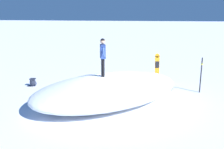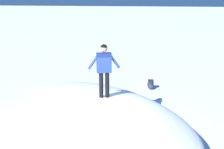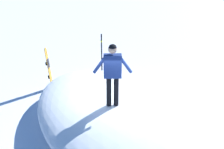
{
  "view_description": "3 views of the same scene",
  "coord_description": "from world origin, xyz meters",
  "views": [
    {
      "loc": [
        1.63,
        -11.09,
        4.03
      ],
      "look_at": [
        -0.4,
        -0.19,
        1.3
      ],
      "focal_mm": 40.24,
      "sensor_mm": 36.0,
      "label": 1
    },
    {
      "loc": [
        7.31,
        1.82,
        4.35
      ],
      "look_at": [
        -1.07,
        0.3,
        1.87
      ],
      "focal_mm": 43.21,
      "sensor_mm": 36.0,
      "label": 2
    },
    {
      "loc": [
        -7.06,
        -1.8,
        4.85
      ],
      "look_at": [
        -0.74,
        0.13,
        2.0
      ],
      "focal_mm": 42.42,
      "sensor_mm": 36.0,
      "label": 3
    }
  ],
  "objects": [
    {
      "name": "snowboard_primary_upright",
      "position": [
        1.59,
        3.5,
        0.9
      ],
      "size": [
        0.31,
        0.24,
        1.75
      ],
      "color": "orange",
      "rests_on": "ground"
    },
    {
      "name": "snowboarder_standing",
      "position": [
        -0.88,
        0.07,
        2.2
      ],
      "size": [
        0.41,
        1.03,
        1.77
      ],
      "color": "black",
      "rests_on": "snow_mound"
    },
    {
      "name": "backpack_near",
      "position": [
        2.25,
        1.98,
        0.24
      ],
      "size": [
        0.62,
        0.5,
        0.47
      ],
      "color": "#4C4C51",
      "rests_on": "ground"
    },
    {
      "name": "ground",
      "position": [
        0.0,
        0.0,
        0.0
      ],
      "size": [
        240.0,
        240.0,
        0.0
      ],
      "primitive_type": "plane",
      "color": "white"
    },
    {
      "name": "trail_marker_pole",
      "position": [
        3.83,
        2.03,
        0.96
      ],
      "size": [
        0.1,
        0.1,
        1.83
      ],
      "color": "black",
      "rests_on": "ground"
    },
    {
      "name": "snow_mound",
      "position": [
        -0.58,
        -0.08,
        0.57
      ],
      "size": [
        8.39,
        8.58,
        1.14
      ],
      "primitive_type": "ellipsoid",
      "rotation": [
        0.0,
        0.0,
        0.83
      ],
      "color": "white",
      "rests_on": "ground"
    }
  ]
}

